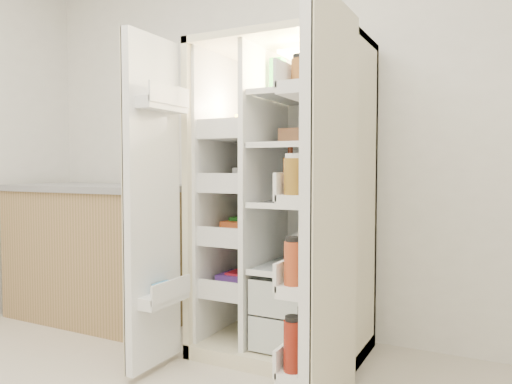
% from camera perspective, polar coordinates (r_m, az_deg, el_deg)
% --- Properties ---
extents(wall_back, '(4.00, 0.02, 2.70)m').
position_cam_1_polar(wall_back, '(3.24, 3.35, 7.64)').
color(wall_back, white).
rests_on(wall_back, floor).
extents(refrigerator, '(0.92, 0.70, 1.80)m').
position_cam_1_polar(refrigerator, '(2.86, 3.96, -3.94)').
color(refrigerator, beige).
rests_on(refrigerator, floor).
extents(freezer_door, '(0.15, 0.40, 1.72)m').
position_cam_1_polar(freezer_door, '(2.59, -12.00, -1.35)').
color(freezer_door, white).
rests_on(freezer_door, floor).
extents(fridge_door, '(0.17, 0.58, 1.72)m').
position_cam_1_polar(fridge_door, '(2.03, 8.28, -2.93)').
color(fridge_door, white).
rests_on(fridge_door, floor).
extents(kitchen_counter, '(1.32, 0.70, 0.96)m').
position_cam_1_polar(kitchen_counter, '(3.68, -17.74, -6.62)').
color(kitchen_counter, '#A17C50').
rests_on(kitchen_counter, floor).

